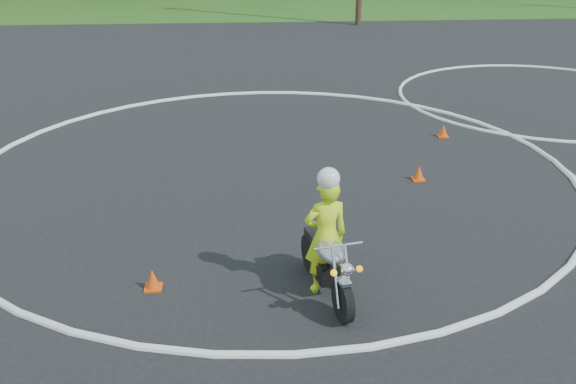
{
  "coord_description": "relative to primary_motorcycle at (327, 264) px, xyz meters",
  "views": [
    {
      "loc": [
        -0.53,
        -9.14,
        4.81
      ],
      "look_at": [
        0.11,
        -0.67,
        1.1
      ],
      "focal_mm": 40.0,
      "sensor_mm": 36.0,
      "label": 1
    }
  ],
  "objects": [
    {
      "name": "primary_motorcycle",
      "position": [
        0.0,
        0.0,
        0.0
      ],
      "size": [
        0.67,
        1.86,
        0.99
      ],
      "rotation": [
        0.0,
        0.0,
        0.21
      ],
      "color": "black",
      "rests_on": "ground"
    },
    {
      "name": "grass_strip",
      "position": [
        -0.56,
        28.71,
        -0.47
      ],
      "size": [
        120.0,
        10.0,
        0.02
      ],
      "primitive_type": "cube",
      "color": "#1E4714",
      "rests_on": "ground"
    },
    {
      "name": "ground",
      "position": [
        -0.56,
        1.71,
        -0.48
      ],
      "size": [
        120.0,
        120.0,
        0.0
      ],
      "primitive_type": "plane",
      "color": "black",
      "rests_on": "ground"
    },
    {
      "name": "rider_primary_grp",
      "position": [
        -0.01,
        0.13,
        0.4
      ],
      "size": [
        0.68,
        0.52,
        1.83
      ],
      "rotation": [
        0.0,
        0.0,
        0.21
      ],
      "color": "#C3E718",
      "rests_on": "ground"
    },
    {
      "name": "traffic_cones",
      "position": [
        4.3,
        5.18,
        -0.34
      ],
      "size": [
        21.88,
        11.88,
        0.3
      ],
      "color": "#DC460B",
      "rests_on": "ground"
    },
    {
      "name": "course_markings",
      "position": [
        1.61,
        6.06,
        -0.47
      ],
      "size": [
        19.05,
        19.05,
        0.12
      ],
      "color": "silver",
      "rests_on": "ground"
    }
  ]
}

